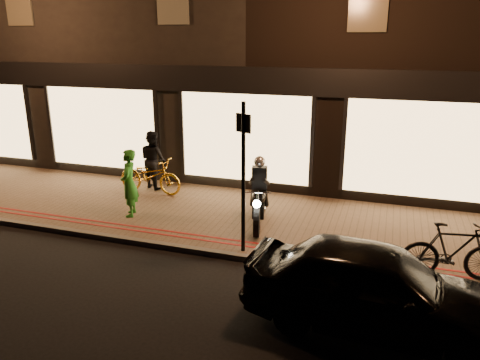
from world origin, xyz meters
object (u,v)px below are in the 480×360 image
Objects in this scene: sign_post at (243,171)px; parked_car at (375,287)px; motorcycle at (259,199)px; person_green at (129,183)px; bicycle_gold at (150,176)px.

sign_post is 3.29m from parked_car.
motorcycle is at bearing 93.34° from sign_post.
motorcycle is at bearing 45.60° from parked_car.
sign_post is 1.85× the size of person_green.
sign_post reaches higher than person_green.
motorcycle is at bearing -107.01° from bicycle_gold.
sign_post is (0.08, -1.42, 1.06)m from motorcycle.
sign_post is 3.43m from person_green.
bicycle_gold is at bearing 59.27° from parked_car.
motorcycle reaches higher than bicycle_gold.
parked_car is at bearing 43.05° from person_green.
parked_car is at bearing -32.26° from sign_post.
parked_car is at bearing -122.30° from bicycle_gold.
person_green is (-3.17, 1.01, -0.87)m from sign_post.
parked_car is (6.15, -4.31, 0.07)m from bicycle_gold.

